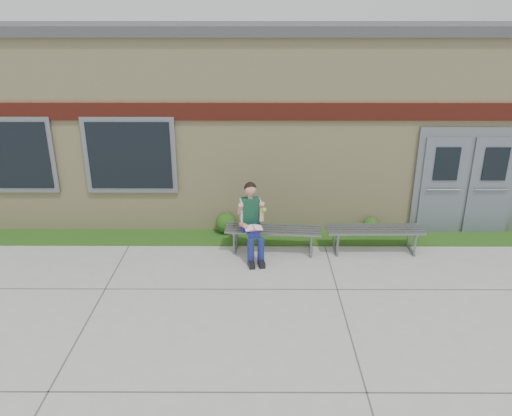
{
  "coord_description": "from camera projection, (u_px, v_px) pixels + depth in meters",
  "views": [
    {
      "loc": [
        -0.37,
        -6.97,
        4.44
      ],
      "look_at": [
        -0.4,
        1.7,
        1.03
      ],
      "focal_mm": 35.0,
      "sensor_mm": 36.0,
      "label": 1
    }
  ],
  "objects": [
    {
      "name": "school_building",
      "position": [
        272.0,
        109.0,
        12.91
      ],
      "size": [
        16.2,
        6.22,
        4.2
      ],
      "color": "beige",
      "rests_on": "ground"
    },
    {
      "name": "grass_strip",
      "position": [
        275.0,
        238.0,
        10.52
      ],
      "size": [
        16.0,
        0.8,
        0.02
      ],
      "primitive_type": "cube",
      "color": "#144A13",
      "rests_on": "ground"
    },
    {
      "name": "shrub_mid",
      "position": [
        226.0,
        223.0,
        10.67
      ],
      "size": [
        0.44,
        0.44,
        0.44
      ],
      "primitive_type": "sphere",
      "color": "#144A13",
      "rests_on": "grass_strip"
    },
    {
      "name": "girl",
      "position": [
        252.0,
        220.0,
        9.49
      ],
      "size": [
        0.57,
        0.91,
        1.46
      ],
      "rotation": [
        0.0,
        0.0,
        0.17
      ],
      "color": "navy",
      "rests_on": "ground"
    },
    {
      "name": "bench_left",
      "position": [
        273.0,
        234.0,
        9.83
      ],
      "size": [
        1.91,
        0.69,
        0.49
      ],
      "rotation": [
        0.0,
        0.0,
        -0.09
      ],
      "color": "slate",
      "rests_on": "ground"
    },
    {
      "name": "ground",
      "position": [
        280.0,
        305.0,
        8.11
      ],
      "size": [
        80.0,
        80.0,
        0.0
      ],
      "primitive_type": "plane",
      "color": "#9E9E99",
      "rests_on": "ground"
    },
    {
      "name": "bench_right",
      "position": [
        374.0,
        234.0,
        9.82
      ],
      "size": [
        1.89,
        0.54,
        0.49
      ],
      "rotation": [
        0.0,
        0.0,
        0.01
      ],
      "color": "slate",
      "rests_on": "ground"
    },
    {
      "name": "shrub_east",
      "position": [
        371.0,
        225.0,
        10.68
      ],
      "size": [
        0.35,
        0.35,
        0.35
      ],
      "primitive_type": "sphere",
      "color": "#144A13",
      "rests_on": "grass_strip"
    }
  ]
}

